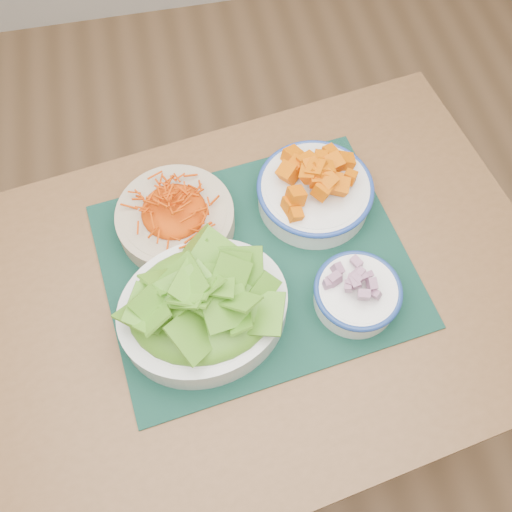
{
  "coord_description": "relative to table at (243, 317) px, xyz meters",
  "views": [
    {
      "loc": [
        0.02,
        -0.11,
        1.67
      ],
      "look_at": [
        0.11,
        0.34,
        0.78
      ],
      "focal_mm": 40.0,
      "sensor_mm": 36.0,
      "label": 1
    }
  ],
  "objects": [
    {
      "name": "table",
      "position": [
        0.0,
        0.0,
        0.0
      ],
      "size": [
        1.2,
        0.89,
        0.75
      ],
      "rotation": [
        0.0,
        0.0,
        0.15
      ],
      "color": "brown",
      "rests_on": "ground"
    },
    {
      "name": "onion_bowl",
      "position": [
        0.19,
        -0.05,
        0.15
      ],
      "size": [
        0.18,
        0.18,
        0.08
      ],
      "rotation": [
        0.0,
        0.0,
        -0.33
      ],
      "color": "white",
      "rests_on": "placemat"
    },
    {
      "name": "lettuce_bowl",
      "position": [
        -0.07,
        -0.03,
        0.17
      ],
      "size": [
        0.33,
        0.29,
        0.13
      ],
      "rotation": [
        0.0,
        0.0,
        0.21
      ],
      "color": "silver",
      "rests_on": "placemat"
    },
    {
      "name": "carrot_bowl",
      "position": [
        -0.09,
        0.16,
        0.15
      ],
      "size": [
        0.22,
        0.22,
        0.08
      ],
      "rotation": [
        0.0,
        0.0,
        -0.01
      ],
      "color": "#BCA98B",
      "rests_on": "placemat"
    },
    {
      "name": "squash_bowl",
      "position": [
        0.17,
        0.16,
        0.16
      ],
      "size": [
        0.27,
        0.27,
        0.11
      ],
      "rotation": [
        0.0,
        0.0,
        0.38
      ],
      "color": "silver",
      "rests_on": "placemat"
    },
    {
      "name": "placemat",
      "position": [
        0.04,
        0.05,
        0.11
      ],
      "size": [
        0.58,
        0.5,
        0.0
      ],
      "primitive_type": "cube",
      "rotation": [
        0.0,
        0.0,
        0.12
      ],
      "color": "black",
      "rests_on": "table"
    },
    {
      "name": "ground",
      "position": [
        -0.08,
        -0.29,
        -0.64
      ],
      "size": [
        4.0,
        4.0,
        0.0
      ],
      "primitive_type": "plane",
      "color": "#A4784F",
      "rests_on": "ground"
    }
  ]
}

